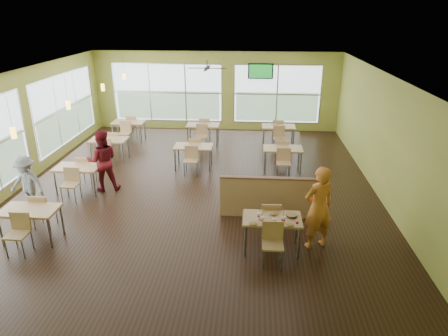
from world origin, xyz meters
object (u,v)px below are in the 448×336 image
(man_plaid, at_px, (318,208))
(food_basket, at_px, (291,215))
(main_table, at_px, (272,223))
(half_wall_divider, at_px, (270,197))

(man_plaid, relative_size, food_basket, 7.95)
(main_table, height_order, food_basket, main_table)
(man_plaid, bearing_deg, food_basket, -11.58)
(half_wall_divider, relative_size, man_plaid, 1.31)
(man_plaid, height_order, food_basket, man_plaid)
(food_basket, bearing_deg, half_wall_divider, 106.08)
(half_wall_divider, relative_size, food_basket, 10.42)
(man_plaid, bearing_deg, main_table, -11.94)
(main_table, distance_m, half_wall_divider, 1.45)
(main_table, bearing_deg, man_plaid, 11.70)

